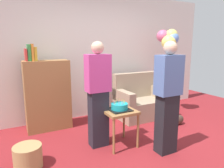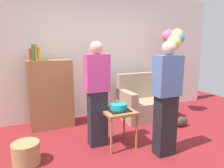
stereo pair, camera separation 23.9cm
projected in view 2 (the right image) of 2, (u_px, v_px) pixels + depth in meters
name	position (u px, v px, depth m)	size (l,w,h in m)	color
ground_plane	(147.00, 156.00, 2.94)	(8.00, 8.00, 0.00)	maroon
wall_back	(98.00, 55.00, 4.53)	(6.00, 0.10, 2.70)	silver
couch	(144.00, 102.00, 4.46)	(1.10, 0.70, 0.96)	gray
bookshelf	(51.00, 93.00, 3.86)	(0.80, 0.36, 1.59)	olive
side_table	(118.00, 116.00, 3.16)	(0.48, 0.48, 0.58)	olive
birthday_cake	(118.00, 107.00, 3.13)	(0.32, 0.32, 0.16)	black
person_blowing_candles	(97.00, 94.00, 3.12)	(0.36, 0.22, 1.63)	#23232D
person_holding_cake	(166.00, 99.00, 2.84)	(0.36, 0.22, 1.63)	black
wicker_basket	(26.00, 153.00, 2.71)	(0.36, 0.36, 0.30)	#A88451
handbag	(182.00, 122.00, 3.97)	(0.28, 0.14, 0.20)	#473328
balloon_bunch	(174.00, 38.00, 4.30)	(0.40, 0.44, 1.91)	silver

